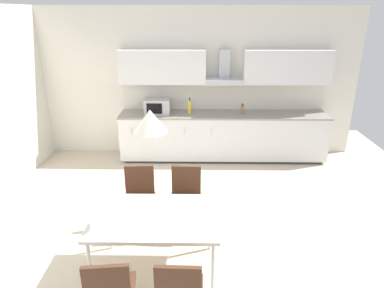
{
  "coord_description": "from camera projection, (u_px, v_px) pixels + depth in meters",
  "views": [
    {
      "loc": [
        0.21,
        -3.86,
        2.73
      ],
      "look_at": [
        0.15,
        0.59,
        1.0
      ],
      "focal_mm": 32.0,
      "sensor_mm": 36.0,
      "label": 1
    }
  ],
  "objects": [
    {
      "name": "ground_plane",
      "position": [
        180.0,
        230.0,
        4.59
      ],
      "size": [
        8.3,
        8.27,
        0.02
      ],
      "primitive_type": "cube",
      "color": "beige"
    },
    {
      "name": "backsplash_tile",
      "position": [
        223.0,
        97.0,
        6.72
      ],
      "size": [
        3.93,
        0.02,
        0.49
      ],
      "primitive_type": "cube",
      "color": "silver",
      "rests_on": "kitchen_counter"
    },
    {
      "name": "wall_back",
      "position": [
        186.0,
        83.0,
        6.69
      ],
      "size": [
        6.64,
        0.1,
        2.84
      ],
      "primitive_type": "cube",
      "color": "silver",
      "rests_on": "ground_plane"
    },
    {
      "name": "microwave",
      "position": [
        157.0,
        106.0,
        6.47
      ],
      "size": [
        0.48,
        0.35,
        0.28
      ],
      "color": "#ADADB2",
      "rests_on": "kitchen_counter"
    },
    {
      "name": "bottle_yellow",
      "position": [
        190.0,
        107.0,
        6.44
      ],
      "size": [
        0.06,
        0.06,
        0.31
      ],
      "color": "yellow",
      "rests_on": "kitchen_counter"
    },
    {
      "name": "pendant_lamp",
      "position": [
        150.0,
        121.0,
        3.21
      ],
      "size": [
        0.32,
        0.32,
        0.22
      ],
      "primitive_type": "cone",
      "color": "silver"
    },
    {
      "name": "upper_wall_cabinets",
      "position": [
        224.0,
        67.0,
        6.35
      ],
      "size": [
        3.93,
        0.4,
        0.62
      ],
      "color": "silver"
    },
    {
      "name": "chair_far_left",
      "position": [
        139.0,
        193.0,
        4.44
      ],
      "size": [
        0.42,
        0.42,
        0.87
      ],
      "color": "#4C2D1E",
      "rests_on": "ground_plane"
    },
    {
      "name": "bottle_brown",
      "position": [
        242.0,
        109.0,
        6.46
      ],
      "size": [
        0.06,
        0.06,
        0.2
      ],
      "color": "brown",
      "rests_on": "kitchen_counter"
    },
    {
      "name": "kitchen_counter",
      "position": [
        223.0,
        136.0,
        6.67
      ],
      "size": [
        3.95,
        0.69,
        0.91
      ],
      "color": "#333333",
      "rests_on": "ground_plane"
    },
    {
      "name": "chair_far_right",
      "position": [
        186.0,
        193.0,
        4.43
      ],
      "size": [
        0.42,
        0.42,
        0.87
      ],
      "color": "#4C2D1E",
      "rests_on": "ground_plane"
    },
    {
      "name": "dining_table",
      "position": [
        155.0,
        219.0,
        3.6
      ],
      "size": [
        1.33,
        0.9,
        0.73
      ],
      "color": "silver",
      "rests_on": "ground_plane"
    }
  ]
}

